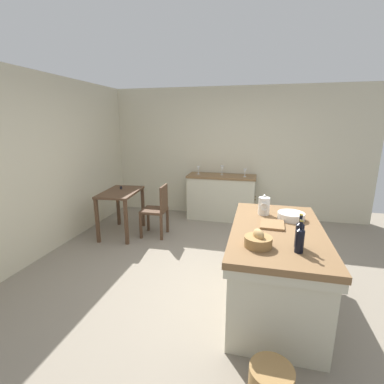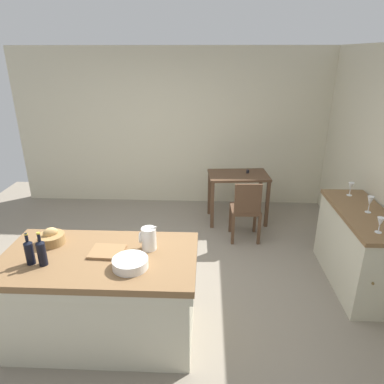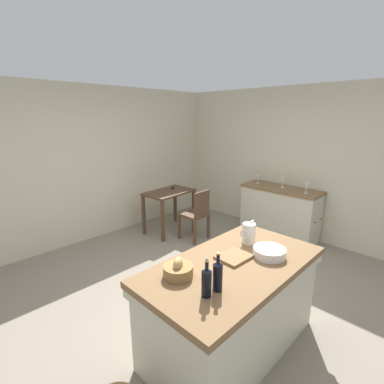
{
  "view_description": "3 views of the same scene",
  "coord_description": "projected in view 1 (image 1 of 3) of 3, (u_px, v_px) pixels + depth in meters",
  "views": [
    {
      "loc": [
        -3.15,
        -0.46,
        1.91
      ],
      "look_at": [
        0.55,
        0.43,
        0.96
      ],
      "focal_mm": 26.04,
      "sensor_mm": 36.0,
      "label": 1
    },
    {
      "loc": [
        0.56,
        -3.21,
        2.49
      ],
      "look_at": [
        0.4,
        0.37,
        1.05
      ],
      "focal_mm": 32.44,
      "sensor_mm": 36.0,
      "label": 2
    },
    {
      "loc": [
        -2.18,
        -1.96,
        2.09
      ],
      "look_at": [
        0.43,
        0.61,
        1.1
      ],
      "focal_mm": 26.22,
      "sensor_mm": 36.0,
      "label": 3
    }
  ],
  "objects": [
    {
      "name": "bread_basket",
      "position": [
        258.0,
        241.0,
        2.4
      ],
      "size": [
        0.24,
        0.24,
        0.16
      ],
      "color": "olive",
      "rests_on": "island_table"
    },
    {
      "name": "island_table",
      "position": [
        275.0,
        264.0,
        2.92
      ],
      "size": [
        1.7,
        0.91,
        0.86
      ],
      "color": "brown",
      "rests_on": "ground"
    },
    {
      "name": "wine_glass_left",
      "position": [
        222.0,
        169.0,
        5.51
      ],
      "size": [
        0.07,
        0.07,
        0.18
      ],
      "color": "white",
      "rests_on": "side_cabinet"
    },
    {
      "name": "wine_glass_middle",
      "position": [
        198.0,
        169.0,
        5.61
      ],
      "size": [
        0.07,
        0.07,
        0.16
      ],
      "color": "white",
      "rests_on": "side_cabinet"
    },
    {
      "name": "pitcher",
      "position": [
        264.0,
        206.0,
        3.23
      ],
      "size": [
        0.17,
        0.13,
        0.25
      ],
      "color": "silver",
      "rests_on": "island_table"
    },
    {
      "name": "wall_back",
      "position": [
        29.0,
        168.0,
        3.81
      ],
      "size": [
        5.32,
        0.12,
        2.6
      ],
      "primitive_type": "cube",
      "color": "beige",
      "rests_on": "ground"
    },
    {
      "name": "wash_bowl",
      "position": [
        291.0,
        216.0,
        3.08
      ],
      "size": [
        0.29,
        0.29,
        0.08
      ],
      "primitive_type": "cylinder",
      "color": "silver",
      "rests_on": "island_table"
    },
    {
      "name": "wine_bottle_dark",
      "position": [
        299.0,
        234.0,
        2.38
      ],
      "size": [
        0.07,
        0.07,
        0.3
      ],
      "color": "black",
      "rests_on": "island_table"
    },
    {
      "name": "wall_right",
      "position": [
        236.0,
        153.0,
        5.67
      ],
      "size": [
        0.12,
        5.2,
        2.6
      ],
      "primitive_type": "cube",
      "color": "beige",
      "rests_on": "ground"
    },
    {
      "name": "wooden_chair",
      "position": [
        157.0,
        209.0,
        4.74
      ],
      "size": [
        0.41,
        0.41,
        0.89
      ],
      "color": "#513826",
      "rests_on": "ground"
    },
    {
      "name": "writing_desk",
      "position": [
        121.0,
        198.0,
        4.78
      ],
      "size": [
        0.94,
        0.63,
        0.82
      ],
      "color": "#513826",
      "rests_on": "ground"
    },
    {
      "name": "wine_bottle_amber",
      "position": [
        300.0,
        239.0,
        2.28
      ],
      "size": [
        0.07,
        0.07,
        0.28
      ],
      "color": "black",
      "rests_on": "island_table"
    },
    {
      "name": "side_cabinet",
      "position": [
        221.0,
        197.0,
        5.61
      ],
      "size": [
        0.52,
        1.36,
        0.9
      ],
      "color": "brown",
      "rests_on": "ground"
    },
    {
      "name": "ground_plane",
      "position": [
        215.0,
        277.0,
        3.54
      ],
      "size": [
        6.76,
        6.76,
        0.0
      ],
      "primitive_type": "plane",
      "color": "gray"
    },
    {
      "name": "wine_glass_far_left",
      "position": [
        245.0,
        171.0,
        5.32
      ],
      "size": [
        0.07,
        0.07,
        0.16
      ],
      "color": "white",
      "rests_on": "side_cabinet"
    },
    {
      "name": "cutting_board",
      "position": [
        272.0,
        225.0,
        2.9
      ],
      "size": [
        0.3,
        0.25,
        0.02
      ],
      "primitive_type": "cube",
      "rotation": [
        0.0,
        0.0,
        -0.04
      ],
      "color": "olive",
      "rests_on": "island_table"
    }
  ]
}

